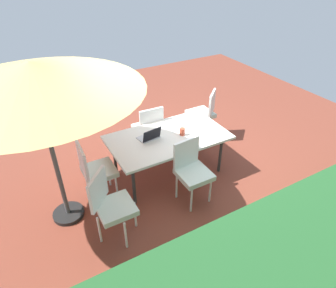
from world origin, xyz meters
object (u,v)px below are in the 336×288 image
object	(u,v)px
chair_northeast	(111,203)
chair_north	(192,169)
patio_umbrella	(33,78)
laptop	(150,136)
chair_south	(149,127)
chair_east	(95,169)
cup	(182,132)
dining_table	(168,139)
chair_southwest	(204,112)

from	to	relation	value
chair_northeast	chair_north	bearing A→B (deg)	-42.85
patio_umbrella	chair_northeast	size ratio (longest dim) A/B	2.48
patio_umbrella	laptop	world-z (taller)	patio_umbrella
chair_north	laptop	bearing A→B (deg)	106.17
chair_south	chair_east	world-z (taller)	same
chair_northeast	cup	xyz separation A→B (m)	(-1.48, -0.70, 0.25)
dining_table	chair_east	bearing A→B (deg)	-0.46
dining_table	chair_north	world-z (taller)	chair_north
dining_table	chair_southwest	xyz separation A→B (m)	(-1.21, -0.72, -0.14)
patio_umbrella	chair_southwest	xyz separation A→B (m)	(-2.94, -0.86, -1.54)
chair_southwest	chair_south	distance (m)	1.21
dining_table	chair_north	bearing A→B (deg)	90.92
patio_umbrella	chair_south	bearing A→B (deg)	-153.95
chair_east	cup	bearing A→B (deg)	-91.70
patio_umbrella	laptop	xyz separation A→B (m)	(-1.45, -0.21, -1.30)
patio_umbrella	chair_east	bearing A→B (deg)	-163.31
laptop	chair_northeast	bearing A→B (deg)	32.50
patio_umbrella	laptop	bearing A→B (deg)	-171.63
dining_table	chair_east	size ratio (longest dim) A/B	1.92
chair_south	chair_southwest	bearing A→B (deg)	-176.87
chair_northeast	laptop	xyz separation A→B (m)	(-0.97, -0.84, 0.24)
patio_umbrella	chair_south	xyz separation A→B (m)	(-1.73, -0.85, -1.54)
dining_table	laptop	xyz separation A→B (m)	(0.29, -0.07, 0.10)
cup	chair_southwest	bearing A→B (deg)	-141.39
dining_table	chair_southwest	bearing A→B (deg)	-149.33
chair_northeast	laptop	distance (m)	1.31
chair_south	chair_northeast	xyz separation A→B (m)	(1.26, 1.47, 0.00)
dining_table	chair_northeast	xyz separation A→B (m)	(1.26, 0.77, -0.14)
chair_east	laptop	size ratio (longest dim) A/B	2.78
patio_umbrella	chair_northeast	world-z (taller)	patio_umbrella
patio_umbrella	chair_north	distance (m)	2.39
cup	chair_south	bearing A→B (deg)	-73.83
patio_umbrella	cup	world-z (taller)	patio_umbrella
patio_umbrella	chair_east	world-z (taller)	patio_umbrella
dining_table	chair_northeast	size ratio (longest dim) A/B	1.92
chair_northeast	patio_umbrella	bearing A→B (deg)	80.26
dining_table	chair_east	world-z (taller)	chair_east
dining_table	laptop	size ratio (longest dim) A/B	5.34
laptop	cup	world-z (taller)	laptop
cup	laptop	bearing A→B (deg)	-15.59
chair_southwest	cup	xyz separation A→B (m)	(0.99, 0.79, 0.25)
chair_south	laptop	world-z (taller)	chair_south
chair_east	cup	distance (m)	1.47
dining_table	chair_southwest	distance (m)	1.41
chair_south	patio_umbrella	bearing A→B (deg)	28.51
chair_north	chair_east	distance (m)	1.42
patio_umbrella	chair_northeast	xyz separation A→B (m)	(-0.47, 0.63, -1.54)
chair_north	chair_southwest	xyz separation A→B (m)	(-1.20, -1.41, 0.00)
chair_northeast	chair_east	size ratio (longest dim) A/B	1.00
laptop	cup	size ratio (longest dim) A/B	2.94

